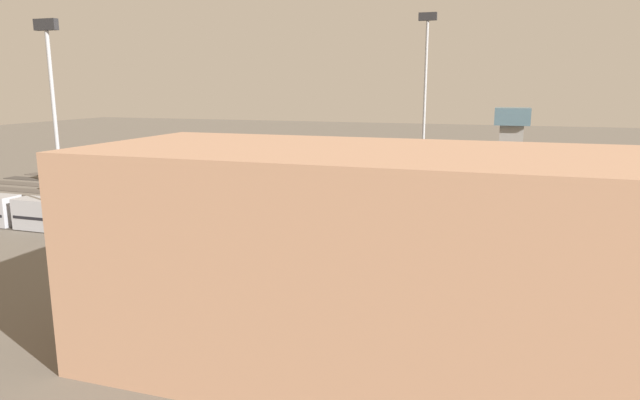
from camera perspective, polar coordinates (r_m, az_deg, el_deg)
The scene contains 19 objects.
ground_plane at distance 75.74m, azimuth 1.39°, elevation -1.82°, with size 400.00×400.00×0.00m, color #60594F.
track_bed_0 at distance 92.24m, azimuth 4.56°, elevation 0.61°, with size 140.00×2.80×0.12m, color #4C443D.
track_bed_1 at distance 87.48m, azimuth 3.78°, elevation 0.02°, with size 140.00×2.80×0.12m, color #3D3833.
track_bed_2 at distance 82.75m, azimuth 2.91°, elevation -0.64°, with size 140.00×2.80×0.12m, color #4C443D.
track_bed_3 at distance 78.06m, azimuth 1.93°, elevation -1.37°, with size 140.00×2.80×0.12m, color #4C443D.
track_bed_4 at distance 73.40m, azimuth 0.83°, elevation -2.20°, with size 140.00×2.80×0.12m, color #3D3833.
track_bed_5 at distance 68.79m, azimuth -0.43°, elevation -3.14°, with size 140.00×2.80×0.12m, color #4C443D.
track_bed_6 at distance 64.24m, azimuth -1.86°, elevation -4.21°, with size 140.00×2.80×0.12m, color #3D3833.
track_bed_7 at distance 59.76m, azimuth -3.52°, elevation -5.44°, with size 140.00×2.80×0.12m, color #3D3833.
train_on_track_4 at distance 69.99m, azimuth 12.08°, elevation -0.99°, with size 71.40×3.00×5.00m.
train_on_track_1 at distance 87.78m, azimuth 2.17°, elevation 1.40°, with size 114.80×3.06×4.40m.
train_on_track_2 at distance 80.11m, azimuth 24.86°, elevation -0.58°, with size 10.00×3.00×5.00m.
train_on_track_3 at distance 98.66m, azimuth -22.90°, elevation 1.68°, with size 10.00×3.00×5.00m.
train_on_track_7 at distance 59.23m, azimuth -3.55°, elevation -3.64°, with size 119.80×3.06×3.80m.
light_mast_0 at distance 91.66m, azimuth 10.71°, elevation 11.74°, with size 2.80×0.70×28.67m.
light_mast_1 at distance 69.24m, azimuth -25.59°, elevation 9.12°, with size 2.80×0.70×24.60m.
signal_gantry at distance 79.73m, azimuth -8.65°, elevation 4.38°, with size 0.70×40.00×8.80m.
maintenance_shed at distance 34.01m, azimuth 17.22°, elevation -7.11°, with size 49.83×15.15×13.82m, color tan.
control_tower at distance 106.00m, azimuth 18.90°, elevation 5.81°, with size 6.00×6.00×13.79m.
Camera 1 is at (-21.36, 70.53, 17.47)m, focal length 31.35 mm.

